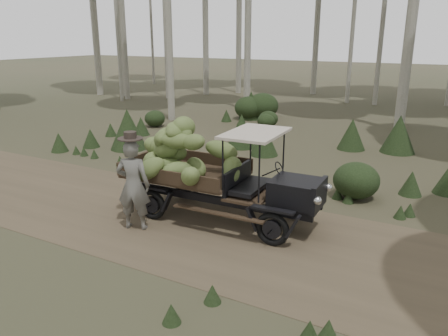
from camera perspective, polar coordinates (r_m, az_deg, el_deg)
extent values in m
plane|color=#473D2B|center=(10.00, -10.83, -5.74)|extent=(120.00, 120.00, 0.00)
cube|color=brown|center=(9.99, -10.83, -5.72)|extent=(70.00, 4.00, 0.01)
cube|color=black|center=(8.64, 9.21, -3.04)|extent=(0.91, 0.87, 0.49)
cube|color=black|center=(8.51, 12.33, -3.52)|extent=(0.11, 0.89, 0.55)
cube|color=black|center=(9.03, 1.75, -1.33)|extent=(0.11, 1.24, 0.49)
cube|color=#38281C|center=(9.62, -4.94, -0.78)|extent=(2.52, 1.66, 0.07)
cube|color=#38281C|center=(10.23, -2.62, 1.28)|extent=(2.48, 0.12, 0.28)
cube|color=#38281C|center=(8.94, -7.64, -1.19)|extent=(2.48, 0.12, 0.28)
cube|color=#38281C|center=(10.26, -10.86, 1.03)|extent=(0.10, 1.59, 0.28)
cube|color=#C1B3A0|center=(8.62, 4.11, 4.57)|extent=(1.06, 1.53, 0.05)
cube|color=black|center=(9.58, 0.91, -2.92)|extent=(4.07, 0.21, 0.16)
cube|color=black|center=(9.02, -0.97, -4.22)|extent=(4.07, 0.21, 0.16)
torus|color=black|center=(9.51, 9.37, -4.68)|extent=(0.68, 0.14, 0.67)
torus|color=black|center=(8.28, 6.32, -7.95)|extent=(0.68, 0.14, 0.67)
torus|color=black|center=(10.59, -4.90, -2.24)|extent=(0.68, 0.14, 0.67)
torus|color=black|center=(9.49, -9.39, -4.72)|extent=(0.68, 0.14, 0.67)
sphere|color=beige|center=(8.85, 13.46, -2.50)|extent=(0.16, 0.16, 0.16)
sphere|color=beige|center=(8.12, 12.10, -4.19)|extent=(0.16, 0.16, 0.16)
ellipsoid|color=olive|center=(9.79, -9.22, 0.83)|extent=(0.74, 0.87, 0.64)
ellipsoid|color=olive|center=(9.50, -7.58, 2.46)|extent=(0.92, 0.68, 0.65)
ellipsoid|color=olive|center=(9.75, -6.54, 3.97)|extent=(0.81, 0.56, 0.60)
ellipsoid|color=olive|center=(9.36, -5.55, 4.96)|extent=(0.87, 0.79, 0.62)
ellipsoid|color=olive|center=(9.07, -6.09, -0.32)|extent=(0.70, 0.76, 0.39)
ellipsoid|color=olive|center=(9.40, -0.34, 2.39)|extent=(0.87, 0.61, 0.54)
ellipsoid|color=olive|center=(9.77, -6.04, 4.30)|extent=(0.68, 0.63, 0.34)
ellipsoid|color=olive|center=(9.28, -5.78, 4.76)|extent=(0.46, 0.75, 0.36)
ellipsoid|color=olive|center=(9.07, 0.90, -0.37)|extent=(0.73, 0.83, 0.57)
ellipsoid|color=olive|center=(9.57, -6.65, 2.32)|extent=(0.81, 0.59, 0.61)
ellipsoid|color=olive|center=(8.95, -3.99, 3.39)|extent=(0.62, 0.39, 0.45)
ellipsoid|color=olive|center=(9.44, -5.21, 5.39)|extent=(0.67, 0.75, 0.57)
ellipsoid|color=olive|center=(10.21, -7.78, 1.38)|extent=(0.81, 0.82, 0.59)
ellipsoid|color=olive|center=(9.93, -8.47, 2.83)|extent=(0.70, 0.66, 0.46)
ellipsoid|color=olive|center=(9.13, -6.01, 3.55)|extent=(0.80, 0.63, 0.37)
ellipsoid|color=olive|center=(9.36, -6.57, 4.98)|extent=(0.66, 0.83, 0.45)
ellipsoid|color=olive|center=(9.45, -6.99, 0.18)|extent=(0.65, 0.89, 0.53)
ellipsoid|color=olive|center=(9.53, -6.99, 2.46)|extent=(0.42, 0.65, 0.55)
ellipsoid|color=olive|center=(9.52, -7.70, 3.62)|extent=(0.50, 0.73, 0.60)
ellipsoid|color=olive|center=(9.31, -6.02, 4.74)|extent=(0.46, 0.79, 0.44)
ellipsoid|color=olive|center=(9.30, 1.15, 0.46)|extent=(0.78, 0.80, 0.47)
ellipsoid|color=olive|center=(10.06, -8.42, 2.71)|extent=(0.93, 0.90, 0.70)
ellipsoid|color=olive|center=(9.53, -7.51, 4.05)|extent=(0.54, 0.81, 0.41)
ellipsoid|color=olive|center=(9.35, -5.26, 5.35)|extent=(0.58, 0.79, 0.58)
ellipsoid|color=olive|center=(9.36, -3.67, 0.03)|extent=(0.77, 0.65, 0.58)
ellipsoid|color=olive|center=(9.06, -9.68, -0.10)|extent=(0.83, 0.80, 0.67)
ellipsoid|color=olive|center=(8.54, -4.41, -1.08)|extent=(0.73, 0.80, 0.62)
imported|color=#626059|center=(8.91, -11.76, -2.23)|extent=(0.79, 0.65, 1.86)
cylinder|color=#2F2621|center=(8.65, -12.14, 3.77)|extent=(0.64, 0.64, 0.02)
cylinder|color=#2F2621|center=(8.64, -12.17, 4.17)|extent=(0.32, 0.32, 0.15)
cone|color=#233319|center=(15.50, -12.45, 5.00)|extent=(1.26, 1.26, 1.40)
cone|color=#233319|center=(15.79, 21.88, 4.15)|extent=(1.14, 1.14, 1.27)
ellipsoid|color=#233319|center=(19.05, 5.81, 6.41)|extent=(0.84, 0.84, 0.67)
cone|color=#233319|center=(20.14, 0.31, 6.87)|extent=(0.49, 0.49, 0.55)
cone|color=#233319|center=(17.64, -10.78, 5.41)|extent=(0.65, 0.65, 0.73)
cone|color=#233319|center=(20.81, 3.54, 8.21)|extent=(1.17, 1.17, 1.30)
ellipsoid|color=#233319|center=(20.71, 3.24, 7.87)|extent=(1.32, 1.32, 1.06)
cone|color=#233319|center=(15.73, 16.36, 4.27)|extent=(0.96, 0.96, 1.07)
cone|color=#233319|center=(11.73, 23.26, -1.81)|extent=(0.56, 0.56, 0.62)
ellipsoid|color=#233319|center=(20.88, 5.06, 8.10)|extent=(1.49, 1.49, 1.20)
cone|color=#233319|center=(15.86, -20.75, 3.18)|extent=(0.59, 0.59, 0.65)
ellipsoid|color=#233319|center=(18.79, 5.51, 6.16)|extent=(0.75, 0.75, 0.60)
cone|color=#233319|center=(12.19, 27.14, -1.41)|extent=(0.64, 0.64, 0.71)
cone|color=#233319|center=(15.40, 2.31, 4.88)|extent=(1.06, 1.06, 1.17)
cone|color=#233319|center=(14.41, 5.27, 3.72)|extent=(0.94, 0.94, 1.04)
ellipsoid|color=#233319|center=(10.99, 16.89, -1.56)|extent=(1.10, 1.10, 0.88)
cone|color=#233319|center=(17.74, -14.60, 4.88)|extent=(0.46, 0.46, 0.52)
cone|color=#233319|center=(16.11, -17.02, 3.77)|extent=(0.60, 0.60, 0.67)
ellipsoid|color=#233319|center=(19.18, -9.02, 6.41)|extent=(0.88, 0.88, 0.70)
cone|color=#233319|center=(11.66, -4.05, -1.36)|extent=(0.27, 0.27, 0.30)
cone|color=#233319|center=(10.22, 22.05, -5.32)|extent=(0.27, 0.27, 0.30)
cone|color=#233319|center=(10.74, 15.94, -3.63)|extent=(0.27, 0.27, 0.30)
cone|color=#233319|center=(6.12, 11.12, -20.07)|extent=(0.27, 0.27, 0.30)
cone|color=#233319|center=(6.35, -6.89, -18.32)|extent=(0.27, 0.27, 0.30)
cone|color=#233319|center=(15.33, -18.75, 2.25)|extent=(0.27, 0.27, 0.30)
cone|color=#233319|center=(10.42, 23.09, -5.02)|extent=(0.27, 0.27, 0.30)
cone|color=#233319|center=(12.18, -3.04, -0.53)|extent=(0.27, 0.27, 0.30)
cone|color=#233319|center=(6.71, -1.53, -16.05)|extent=(0.27, 0.27, 0.30)
cone|color=#233319|center=(10.93, 14.62, -3.15)|extent=(0.27, 0.27, 0.30)
cone|color=#233319|center=(13.66, -13.44, 0.97)|extent=(0.27, 0.27, 0.30)
cone|color=#233319|center=(15.06, -17.84, 2.08)|extent=(0.27, 0.27, 0.30)
cone|color=#233319|center=(14.66, -16.59, 1.80)|extent=(0.27, 0.27, 0.30)
cone|color=#233319|center=(13.02, -10.53, 0.37)|extent=(0.27, 0.27, 0.30)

